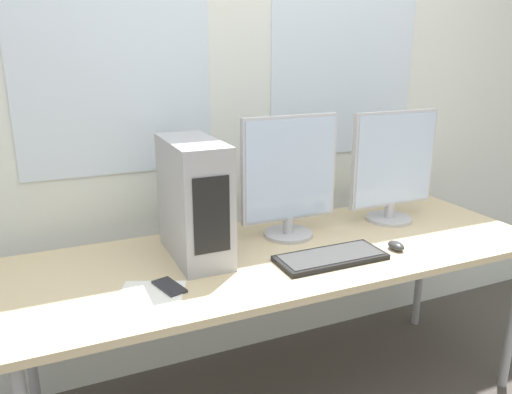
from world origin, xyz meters
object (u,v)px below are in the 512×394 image
(cell_phone, at_px, (169,287))
(keyboard, at_px, (331,257))
(mouse, at_px, (396,246))
(monitor_main, at_px, (289,177))
(monitor_right_near, at_px, (393,166))
(pc_tower, at_px, (194,200))

(cell_phone, bearing_deg, keyboard, -17.30)
(cell_phone, bearing_deg, mouse, -17.89)
(monitor_main, distance_m, monitor_right_near, 0.53)
(monitor_right_near, distance_m, keyboard, 0.62)
(keyboard, relative_size, mouse, 5.26)
(monitor_right_near, relative_size, keyboard, 1.21)
(monitor_main, height_order, cell_phone, monitor_main)
(monitor_main, xyz_separation_m, keyboard, (0.03, -0.29, -0.25))
(pc_tower, bearing_deg, monitor_main, 5.65)
(pc_tower, bearing_deg, monitor_right_near, 1.93)
(monitor_right_near, xyz_separation_m, keyboard, (-0.50, -0.28, -0.25))
(pc_tower, relative_size, mouse, 5.66)
(monitor_right_near, relative_size, cell_phone, 3.47)
(cell_phone, bearing_deg, monitor_main, 9.32)
(keyboard, xyz_separation_m, mouse, (0.29, -0.02, 0.01))
(pc_tower, relative_size, monitor_main, 0.88)
(cell_phone, bearing_deg, monitor_right_near, -2.17)
(monitor_main, height_order, monitor_right_near, monitor_main)
(monitor_main, bearing_deg, mouse, -44.07)
(pc_tower, xyz_separation_m, mouse, (0.75, -0.27, -0.21))
(pc_tower, distance_m, monitor_right_near, 0.96)
(monitor_main, relative_size, mouse, 6.44)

